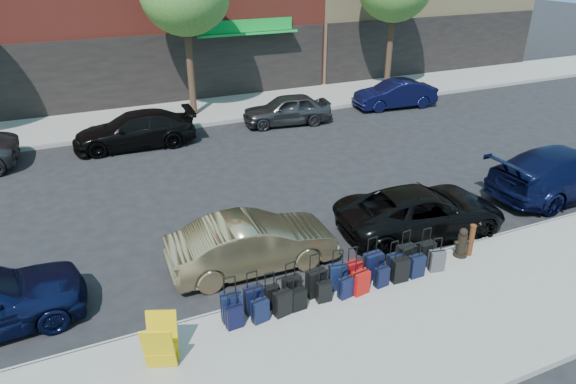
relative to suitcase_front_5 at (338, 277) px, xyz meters
name	(u,v)px	position (x,y,z in m)	size (l,w,h in m)	color
ground	(259,206)	(-0.07, 4.79, -0.46)	(120.00, 120.00, 0.00)	black
sidewalk_near	(375,338)	(-0.07, -1.71, -0.38)	(60.00, 4.00, 0.15)	gray
sidewalk_far	(181,114)	(-0.07, 14.79, -0.38)	(60.00, 4.00, 0.15)	gray
curb_near	(328,284)	(-0.07, 0.31, -0.38)	(60.00, 0.08, 0.15)	gray
curb_far	(192,127)	(-0.07, 12.77, -0.38)	(60.00, 0.08, 0.15)	gray
suitcase_front_0	(232,307)	(-2.54, -0.05, 0.01)	(0.44, 0.27, 1.03)	black
suitcase_front_1	(254,300)	(-2.02, 0.00, 0.00)	(0.42, 0.25, 0.99)	black
suitcase_front_2	(271,297)	(-1.65, -0.02, -0.04)	(0.36, 0.20, 0.87)	black
suitcase_front_3	(292,289)	(-1.14, 0.02, -0.01)	(0.42, 0.26, 0.96)	black
suitcase_front_4	(316,283)	(-0.56, -0.02, 0.02)	(0.45, 0.29, 1.04)	black
suitcase_front_5	(338,277)	(0.00, 0.00, 0.00)	(0.45, 0.30, 0.99)	black
suitcase_front_6	(353,272)	(0.41, 0.02, -0.01)	(0.40, 0.23, 0.94)	maroon
suitcase_front_7	(373,266)	(0.94, 0.03, 0.02)	(0.45, 0.27, 1.06)	black
suitcase_front_8	(394,264)	(1.49, -0.05, -0.04)	(0.37, 0.21, 0.87)	black
suitcase_front_9	(406,258)	(1.86, -0.01, 0.02)	(0.46, 0.30, 1.04)	black
suitcase_front_10	(426,253)	(2.42, -0.04, 0.00)	(0.41, 0.23, 0.99)	black
suitcase_back_0	(234,317)	(-2.56, -0.29, -0.05)	(0.35, 0.22, 0.82)	black
suitcase_back_1	(260,311)	(-2.02, -0.33, -0.05)	(0.37, 0.25, 0.83)	black
suitcase_back_2	(282,303)	(-1.51, -0.33, -0.03)	(0.41, 0.28, 0.90)	black
suitcase_back_3	(298,299)	(-1.13, -0.30, -0.06)	(0.34, 0.21, 0.80)	black
suitcase_back_4	(324,292)	(-0.50, -0.28, -0.07)	(0.33, 0.21, 0.77)	black
suitcase_back_5	(346,288)	(0.00, -0.35, -0.07)	(0.35, 0.24, 0.78)	black
suitcase_back_6	(360,282)	(0.37, -0.37, -0.02)	(0.41, 0.27, 0.91)	#A30E0A
suitcase_back_7	(382,277)	(0.96, -0.33, -0.07)	(0.34, 0.22, 0.78)	black
suitcase_back_8	(400,270)	(1.45, -0.34, -0.01)	(0.41, 0.25, 0.95)	black
suitcase_back_9	(416,266)	(1.91, -0.34, -0.03)	(0.37, 0.22, 0.89)	black
suitcase_back_10	(437,260)	(2.50, -0.34, -0.04)	(0.40, 0.28, 0.86)	#38373C
fire_hydrant	(462,243)	(3.48, -0.07, 0.05)	(0.40, 0.35, 0.78)	black
bollard	(471,240)	(3.71, -0.14, 0.13)	(0.16, 0.16, 0.85)	#38190C
display_rack	(161,343)	(-4.12, -0.73, 0.19)	(0.76, 0.79, 1.01)	#C9A50B
car_near_1	(253,243)	(-1.38, 1.78, 0.22)	(1.44, 4.12, 1.36)	#9B885F
car_near_2	(421,211)	(3.44, 1.52, 0.19)	(2.14, 4.65, 1.29)	black
car_near_3	(565,172)	(9.03, 1.63, 0.31)	(2.15, 5.29, 1.53)	black
car_far_1	(135,130)	(-2.62, 11.56, 0.22)	(1.90, 4.67, 1.35)	black
car_far_2	(287,109)	(3.93, 11.68, 0.20)	(1.56, 3.87, 1.32)	#343437
car_far_3	(395,94)	(9.76, 11.87, 0.20)	(1.39, 3.98, 1.31)	#0C0F35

